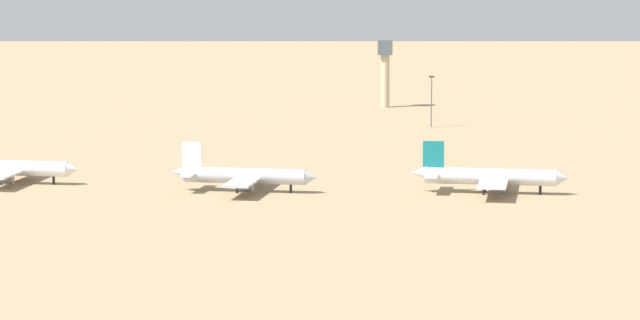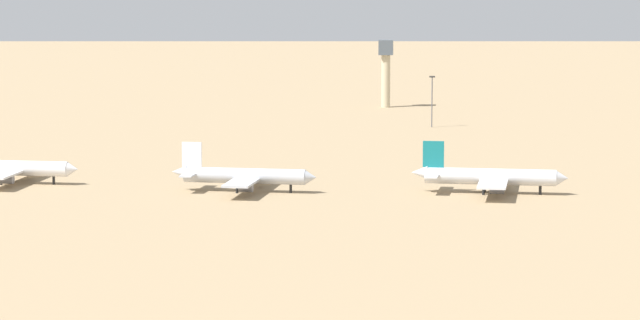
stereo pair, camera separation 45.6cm
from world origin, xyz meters
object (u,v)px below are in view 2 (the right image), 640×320
parked_jet_white_4 (243,176)px  control_tower (386,67)px  light_pole_mid (432,98)px  parked_jet_navy_3 (8,168)px  parked_jet_teal_5 (489,177)px

parked_jet_white_4 → control_tower: 206.22m
light_pole_mid → parked_jet_navy_3: bearing=-127.4°
parked_jet_teal_5 → light_pole_mid: bearing=100.4°
parked_jet_navy_3 → parked_jet_white_4: parked_jet_navy_3 is taller
parked_jet_teal_5 → parked_jet_white_4: bearing=-173.3°
parked_jet_navy_3 → control_tower: 212.63m
parked_jet_teal_5 → light_pole_mid: 137.76m
parked_jet_teal_5 → light_pole_mid: (-12.50, 137.08, 5.53)m
parked_jet_teal_5 → light_pole_mid: light_pole_mid is taller
parked_jet_teal_5 → control_tower: (-28.96, 202.83, 10.79)m
parked_jet_teal_5 → control_tower: bearing=103.3°
parked_jet_navy_3 → light_pole_mid: size_ratio=2.09×
parked_jet_white_4 → parked_jet_teal_5: size_ratio=0.95×
parked_jet_navy_3 → parked_jet_teal_5: size_ratio=0.97×
light_pole_mid → parked_jet_white_4: bearing=-107.1°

